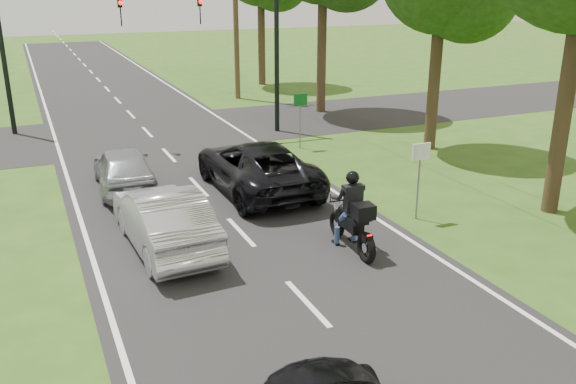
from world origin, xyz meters
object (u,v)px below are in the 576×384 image
at_px(silver_sedan, 164,219).
at_px(motorcycle_rider, 353,220).
at_px(silver_suv, 124,168).
at_px(sign_green, 300,107).
at_px(sign_white, 420,163).
at_px(traffic_signal, 234,34).
at_px(utility_pole_far, 235,2).
at_px(dark_suv, 256,166).

bearing_deg(silver_sedan, motorcycle_rider, 152.22).
height_order(silver_suv, sign_green, sign_green).
xyz_separation_m(silver_suv, sign_white, (6.84, -5.64, 0.90)).
bearing_deg(traffic_signal, sign_green, -62.62).
bearing_deg(sign_white, utility_pole_far, 85.49).
bearing_deg(dark_suv, silver_suv, -24.25).
xyz_separation_m(utility_pole_far, sign_white, (-1.50, -19.02, -3.49)).
height_order(motorcycle_rider, silver_suv, motorcycle_rider).
bearing_deg(motorcycle_rider, silver_sedan, 157.94).
relative_size(traffic_signal, utility_pole_far, 0.64).
bearing_deg(sign_green, silver_suv, -161.51).
height_order(utility_pole_far, sign_green, utility_pole_far).
bearing_deg(sign_white, traffic_signal, 97.05).
xyz_separation_m(silver_sedan, utility_pole_far, (8.18, 18.17, 4.32)).
relative_size(dark_suv, sign_white, 2.60).
xyz_separation_m(dark_suv, sign_white, (3.12, -4.01, 0.82)).
relative_size(silver_sedan, traffic_signal, 0.71).
bearing_deg(silver_suv, dark_suv, 158.72).
bearing_deg(motorcycle_rider, sign_green, 75.77).
relative_size(dark_suv, traffic_signal, 0.86).
xyz_separation_m(sign_white, sign_green, (0.20, 8.00, 0.00)).
distance_m(silver_sedan, sign_green, 9.96).
bearing_deg(dark_suv, traffic_signal, -104.59).
distance_m(motorcycle_rider, utility_pole_far, 20.94).
xyz_separation_m(silver_sedan, sign_white, (6.68, -0.85, 0.84)).
xyz_separation_m(traffic_signal, sign_green, (1.56, -3.02, -2.54)).
xyz_separation_m(motorcycle_rider, silver_suv, (-4.25, 6.70, -0.08)).
distance_m(motorcycle_rider, silver_suv, 7.93).
xyz_separation_m(traffic_signal, sign_white, (1.36, -11.02, -2.54)).
bearing_deg(silver_sedan, sign_white, 169.95).
relative_size(motorcycle_rider, dark_suv, 0.42).
height_order(dark_suv, utility_pole_far, utility_pole_far).
bearing_deg(motorcycle_rider, utility_pole_far, 81.39).
bearing_deg(silver_sedan, silver_suv, -90.88).
xyz_separation_m(dark_suv, sign_green, (3.32, 3.99, 0.82)).
height_order(traffic_signal, utility_pole_far, utility_pole_far).
relative_size(silver_sedan, silver_suv, 1.13).
relative_size(motorcycle_rider, traffic_signal, 0.36).
bearing_deg(motorcycle_rider, sign_white, 25.06).
bearing_deg(silver_suv, motorcycle_rider, 124.85).
distance_m(traffic_signal, sign_white, 11.39).
distance_m(dark_suv, sign_white, 5.14).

